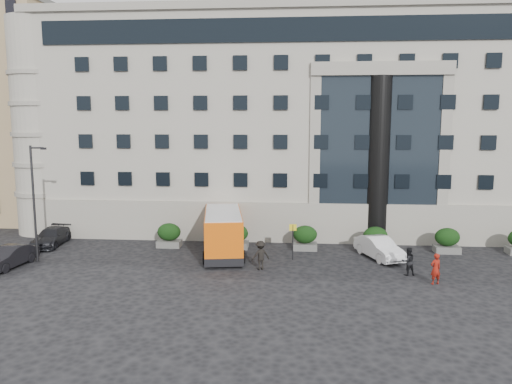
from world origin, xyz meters
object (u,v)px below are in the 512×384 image
Objects in this scene: hedge_d at (375,239)px; parked_car_d at (79,220)px; hedge_e at (447,240)px; pedestrian_a at (436,269)px; minibus at (223,231)px; hedge_b at (236,236)px; hedge_c at (305,238)px; hedge_a at (169,235)px; pedestrian_b at (408,261)px; parked_car_c at (51,237)px; red_truck at (55,210)px; bus_stop_sign at (293,235)px; white_taxi at (379,248)px; pedestrian_c at (261,255)px; street_lamp at (35,199)px; parked_car_b at (9,257)px.

parked_car_d is at bearing 167.07° from hedge_d.
pedestrian_a is at bearing -110.81° from hedge_e.
minibus is (-16.34, -1.82, 0.80)m from hedge_e.
hedge_c is at bearing 0.00° from hedge_b.
hedge_a reaches higher than pedestrian_b.
parked_car_c is (-14.49, -0.28, -0.26)m from hedge_b.
pedestrian_a reaches higher than hedge_a.
red_truck is at bearing 167.98° from hedge_e.
parked_car_c is (-9.29, -0.28, -0.26)m from hedge_a.
hedge_a is 0.73× the size of bus_stop_sign.
red_truck is 29.64m from white_taxi.
pedestrian_c is at bearing -179.32° from white_taxi.
hedge_a is 0.23× the size of street_lamp.
parked_car_c is at bearing 172.37° from bus_stop_sign.
pedestrian_b is (26.53, -11.55, 0.15)m from parked_car_d.
hedge_b reaches higher than parked_car_c.
street_lamp is at bearing -148.84° from hedge_a.
street_lamp is at bearing -170.52° from hedge_e.
parked_car_c is 26.61m from pedestrian_b.
minibus is at bearing -11.11° from parked_car_c.
parked_car_b reaches higher than parked_car_c.
bus_stop_sign is 18.99m from parked_car_c.
hedge_a is 1.00× the size of hedge_b.
street_lamp is 23.96m from white_taxi.
red_truck reaches higher than pedestrian_a.
bus_stop_sign is at bearing -50.26° from pedestrian_a.
red_truck is at bearing 111.52° from street_lamp.
street_lamp reaches higher than minibus.
hedge_b is at bearing 146.93° from bus_stop_sign.
pedestrian_c is (-10.57, 2.07, 0.02)m from pedestrian_a.
street_lamp is at bearing 55.12° from parked_car_b.
parked_car_b is (-30.00, -6.15, -0.23)m from hedge_e.
street_lamp reaches higher than parked_car_c.
minibus is at bearing -173.65° from hedge_e.
hedge_b is 16.07m from parked_car_d.
parked_car_b is at bearing -23.82° from pedestrian_c.
pedestrian_b is at bearing -125.23° from hedge_e.
hedge_e reaches higher than parked_car_b.
minibus is 1.84× the size of parked_car_b.
hedge_d is 0.98× the size of pedestrian_a.
pedestrian_c is at bearing -21.44° from parked_car_c.
hedge_a is 0.98× the size of pedestrian_a.
hedge_d is 29.13m from red_truck.
bus_stop_sign is at bearing -14.36° from red_truck.
red_truck is at bearing 143.16° from minibus.
hedge_a is at bearing -19.62° from red_truck.
street_lamp reaches higher than parked_car_d.
hedge_d is at bearing 0.00° from hedge_b.
hedge_b is at bearing -51.93° from pedestrian_a.
hedge_c is 0.96× the size of pedestrian_c.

